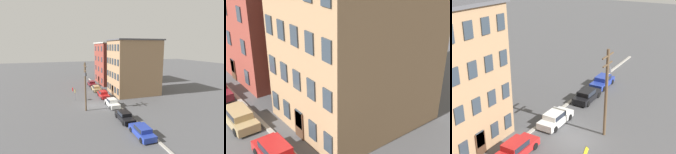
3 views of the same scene
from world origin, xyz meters
The scene contains 7 objects.
ground_plane centered at (0.00, 0.00, 0.00)m, with size 200.00×200.00×0.00m, color #4C4C4F.
kerb_strip centered at (0.00, 4.50, 0.08)m, with size 56.00×0.36×0.16m, color #9E998E.
car_red centered at (-4.76, 3.26, 0.75)m, with size 4.40×1.92×1.43m.
car_white centered at (1.57, 3.27, 0.75)m, with size 4.40×1.92×1.43m.
car_black centered at (8.32, 3.03, 0.75)m, with size 4.40×1.92×1.43m.
car_blue centered at (13.49, 3.29, 0.75)m, with size 4.40×1.92×1.43m.
utility_pole centered at (2.29, -1.92, 4.86)m, with size 2.40×0.44×8.64m.
Camera 3 is at (-22.47, -11.98, 16.12)m, focal length 50.00 mm.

